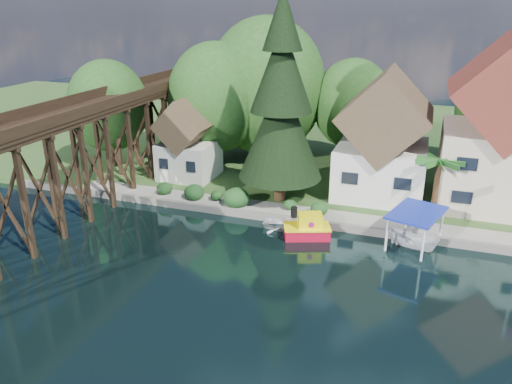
# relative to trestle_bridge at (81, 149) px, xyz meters

# --- Properties ---
(ground) EXTENTS (140.00, 140.00, 0.00)m
(ground) POSITION_rel_trestle_bridge_xyz_m (16.00, -5.17, -5.35)
(ground) COLOR black
(ground) RESTS_ON ground
(bank) EXTENTS (140.00, 52.00, 0.50)m
(bank) POSITION_rel_trestle_bridge_xyz_m (16.00, 28.83, -5.10)
(bank) COLOR #2C5321
(bank) RESTS_ON ground
(seawall) EXTENTS (60.00, 0.40, 0.62)m
(seawall) POSITION_rel_trestle_bridge_xyz_m (20.00, 2.83, -5.04)
(seawall) COLOR slate
(seawall) RESTS_ON ground
(promenade) EXTENTS (50.00, 2.60, 0.06)m
(promenade) POSITION_rel_trestle_bridge_xyz_m (22.00, 4.13, -4.82)
(promenade) COLOR gray
(promenade) RESTS_ON bank
(trestle_bridge) EXTENTS (4.12, 44.18, 9.30)m
(trestle_bridge) POSITION_rel_trestle_bridge_xyz_m (0.00, 0.00, 0.00)
(trestle_bridge) COLOR black
(trestle_bridge) RESTS_ON ground
(house_left) EXTENTS (7.64, 8.64, 11.02)m
(house_left) POSITION_rel_trestle_bridge_xyz_m (23.00, 10.83, -0.21)
(house_left) COLOR white
(house_left) RESTS_ON bank
(house_center) EXTENTS (8.65, 9.18, 13.89)m
(house_center) POSITION_rel_trestle_bridge_xyz_m (32.00, 11.33, 1.07)
(house_center) COLOR beige
(house_center) RESTS_ON bank
(shed) EXTENTS (5.09, 5.40, 7.85)m
(shed) POSITION_rel_trestle_bridge_xyz_m (5.00, 9.33, -1.52)
(shed) COLOR white
(shed) RESTS_ON bank
(bg_trees) EXTENTS (49.90, 13.30, 10.57)m
(bg_trees) POSITION_rel_trestle_bridge_xyz_m (17.00, 16.08, 1.94)
(bg_trees) COLOR #382314
(bg_trees) RESTS_ON bank
(shrubs) EXTENTS (15.76, 2.47, 1.70)m
(shrubs) POSITION_rel_trestle_bridge_xyz_m (11.40, 4.09, -4.12)
(shrubs) COLOR #19461B
(shrubs) RESTS_ON bank
(conifer) EXTENTS (7.03, 7.03, 17.31)m
(conifer) POSITION_rel_trestle_bridge_xyz_m (15.05, 6.34, 3.48)
(conifer) COLOR #382314
(conifer) RESTS_ON bank
(palm_tree) EXTENTS (3.73, 3.73, 5.10)m
(palm_tree) POSITION_rel_trestle_bridge_xyz_m (27.64, 6.77, -0.40)
(palm_tree) COLOR #382314
(palm_tree) RESTS_ON bank
(tugboat) EXTENTS (3.88, 2.96, 2.50)m
(tugboat) POSITION_rel_trestle_bridge_xyz_m (18.83, 0.92, -4.60)
(tugboat) COLOR #B40C27
(tugboat) RESTS_ON ground
(boat_white_a) EXTENTS (4.17, 3.02, 0.85)m
(boat_white_a) POSITION_rel_trestle_bridge_xyz_m (17.16, 1.84, -4.92)
(boat_white_a) COLOR silver
(boat_white_a) RESTS_ON ground
(boat_canopy) EXTENTS (4.30, 5.22, 2.90)m
(boat_canopy) POSITION_rel_trestle_bridge_xyz_m (26.42, 1.55, -4.10)
(boat_canopy) COLOR white
(boat_canopy) RESTS_ON ground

